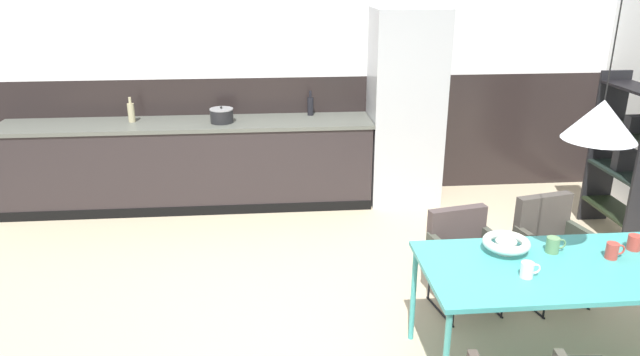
{
  "coord_description": "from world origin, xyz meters",
  "views": [
    {
      "loc": [
        -0.48,
        -3.08,
        2.41
      ],
      "look_at": [
        -0.13,
        0.94,
        0.94
      ],
      "focal_mm": 32.5,
      "sensor_mm": 36.0,
      "label": 1
    }
  ],
  "objects_px": {
    "mug_wide_latte": "(528,270)",
    "open_shelf_unit": "(627,155)",
    "mug_short_terracotta": "(635,242)",
    "mug_dark_espresso": "(613,251)",
    "armchair_head_of_table": "(464,247)",
    "cooking_pot": "(222,116)",
    "armchair_corner_seat": "(551,237)",
    "fruit_bowl": "(506,243)",
    "pendant_lamp_over_table_near": "(601,120)",
    "dining_table": "(571,271)",
    "bottle_spice_small": "(310,106)",
    "mug_white_ceramic": "(553,245)",
    "refrigerator_column": "(405,108)",
    "bottle_oil_tall": "(131,112)"
  },
  "relations": [
    {
      "from": "mug_wide_latte",
      "to": "open_shelf_unit",
      "type": "relative_size",
      "value": 0.08
    },
    {
      "from": "mug_short_terracotta",
      "to": "mug_dark_espresso",
      "type": "height_order",
      "value": "mug_dark_espresso"
    },
    {
      "from": "armchair_head_of_table",
      "to": "cooking_pot",
      "type": "distance_m",
      "value": 2.88
    },
    {
      "from": "armchair_corner_seat",
      "to": "fruit_bowl",
      "type": "xyz_separation_m",
      "value": [
        -0.63,
        -0.63,
        0.29
      ]
    },
    {
      "from": "armchair_corner_seat",
      "to": "pendant_lamp_over_table_near",
      "type": "height_order",
      "value": "pendant_lamp_over_table_near"
    },
    {
      "from": "dining_table",
      "to": "fruit_bowl",
      "type": "xyz_separation_m",
      "value": [
        -0.34,
        0.2,
        0.1
      ]
    },
    {
      "from": "armchair_head_of_table",
      "to": "open_shelf_unit",
      "type": "bearing_deg",
      "value": -161.83
    },
    {
      "from": "cooking_pot",
      "to": "open_shelf_unit",
      "type": "relative_size",
      "value": 0.16
    },
    {
      "from": "dining_table",
      "to": "mug_wide_latte",
      "type": "xyz_separation_m",
      "value": [
        -0.33,
        -0.11,
        0.09
      ]
    },
    {
      "from": "dining_table",
      "to": "open_shelf_unit",
      "type": "xyz_separation_m",
      "value": [
        1.45,
        1.83,
        0.12
      ]
    },
    {
      "from": "dining_table",
      "to": "bottle_spice_small",
      "type": "relative_size",
      "value": 6.8
    },
    {
      "from": "mug_short_terracotta",
      "to": "dining_table",
      "type": "bearing_deg",
      "value": -161.4
    },
    {
      "from": "mug_white_ceramic",
      "to": "open_shelf_unit",
      "type": "distance_m",
      "value": 2.23
    },
    {
      "from": "dining_table",
      "to": "armchair_head_of_table",
      "type": "xyz_separation_m",
      "value": [
        -0.39,
        0.78,
        -0.21
      ]
    },
    {
      "from": "armchair_head_of_table",
      "to": "bottle_spice_small",
      "type": "height_order",
      "value": "bottle_spice_small"
    },
    {
      "from": "armchair_head_of_table",
      "to": "fruit_bowl",
      "type": "relative_size",
      "value": 2.51
    },
    {
      "from": "fruit_bowl",
      "to": "bottle_spice_small",
      "type": "height_order",
      "value": "bottle_spice_small"
    },
    {
      "from": "armchair_head_of_table",
      "to": "cooking_pot",
      "type": "relative_size",
      "value": 3.07
    },
    {
      "from": "mug_short_terracotta",
      "to": "cooking_pot",
      "type": "relative_size",
      "value": 0.53
    },
    {
      "from": "pendant_lamp_over_table_near",
      "to": "cooking_pot",
      "type": "bearing_deg",
      "value": 127.81
    },
    {
      "from": "fruit_bowl",
      "to": "refrigerator_column",
      "type": "bearing_deg",
      "value": 90.53
    },
    {
      "from": "mug_white_ceramic",
      "to": "pendant_lamp_over_table_near",
      "type": "height_order",
      "value": "pendant_lamp_over_table_near"
    },
    {
      "from": "refrigerator_column",
      "to": "fruit_bowl",
      "type": "height_order",
      "value": "refrigerator_column"
    },
    {
      "from": "refrigerator_column",
      "to": "fruit_bowl",
      "type": "bearing_deg",
      "value": -89.47
    },
    {
      "from": "refrigerator_column",
      "to": "fruit_bowl",
      "type": "xyz_separation_m",
      "value": [
        0.03,
        -2.74,
        -0.23
      ]
    },
    {
      "from": "armchair_corner_seat",
      "to": "bottle_oil_tall",
      "type": "height_order",
      "value": "bottle_oil_tall"
    },
    {
      "from": "bottle_spice_small",
      "to": "open_shelf_unit",
      "type": "height_order",
      "value": "open_shelf_unit"
    },
    {
      "from": "armchair_head_of_table",
      "to": "armchair_corner_seat",
      "type": "distance_m",
      "value": 0.69
    },
    {
      "from": "fruit_bowl",
      "to": "pendant_lamp_over_table_near",
      "type": "bearing_deg",
      "value": -36.13
    },
    {
      "from": "mug_dark_espresso",
      "to": "dining_table",
      "type": "bearing_deg",
      "value": -167.09
    },
    {
      "from": "cooking_pot",
      "to": "open_shelf_unit",
      "type": "bearing_deg",
      "value": -15.93
    },
    {
      "from": "dining_table",
      "to": "mug_white_ceramic",
      "type": "bearing_deg",
      "value": 103.42
    },
    {
      "from": "dining_table",
      "to": "mug_short_terracotta",
      "type": "height_order",
      "value": "mug_short_terracotta"
    },
    {
      "from": "bottle_spice_small",
      "to": "refrigerator_column",
      "type": "bearing_deg",
      "value": -10.57
    },
    {
      "from": "mug_dark_espresso",
      "to": "mug_short_terracotta",
      "type": "bearing_deg",
      "value": 25.84
    },
    {
      "from": "refrigerator_column",
      "to": "mug_short_terracotta",
      "type": "distance_m",
      "value": 2.91
    },
    {
      "from": "armchair_corner_seat",
      "to": "pendant_lamp_over_table_near",
      "type": "distance_m",
      "value": 1.46
    },
    {
      "from": "cooking_pot",
      "to": "bottle_spice_small",
      "type": "height_order",
      "value": "bottle_spice_small"
    },
    {
      "from": "dining_table",
      "to": "cooking_pot",
      "type": "bearing_deg",
      "value": 128.23
    },
    {
      "from": "mug_white_ceramic",
      "to": "cooking_pot",
      "type": "height_order",
      "value": "cooking_pot"
    },
    {
      "from": "refrigerator_column",
      "to": "mug_white_ceramic",
      "type": "bearing_deg",
      "value": -83.39
    },
    {
      "from": "bottle_oil_tall",
      "to": "armchair_head_of_table",
      "type": "bearing_deg",
      "value": -38.32
    },
    {
      "from": "armchair_corner_seat",
      "to": "bottle_oil_tall",
      "type": "distance_m",
      "value": 4.15
    },
    {
      "from": "refrigerator_column",
      "to": "pendant_lamp_over_table_near",
      "type": "height_order",
      "value": "pendant_lamp_over_table_near"
    },
    {
      "from": "armchair_head_of_table",
      "to": "mug_short_terracotta",
      "type": "relative_size",
      "value": 5.79
    },
    {
      "from": "mug_wide_latte",
      "to": "bottle_oil_tall",
      "type": "relative_size",
      "value": 0.46
    },
    {
      "from": "dining_table",
      "to": "pendant_lamp_over_table_near",
      "type": "relative_size",
      "value": 1.74
    },
    {
      "from": "armchair_head_of_table",
      "to": "bottle_oil_tall",
      "type": "relative_size",
      "value": 2.85
    },
    {
      "from": "fruit_bowl",
      "to": "bottle_oil_tall",
      "type": "height_order",
      "value": "bottle_oil_tall"
    },
    {
      "from": "fruit_bowl",
      "to": "bottle_spice_small",
      "type": "bearing_deg",
      "value": 109.15
    }
  ]
}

